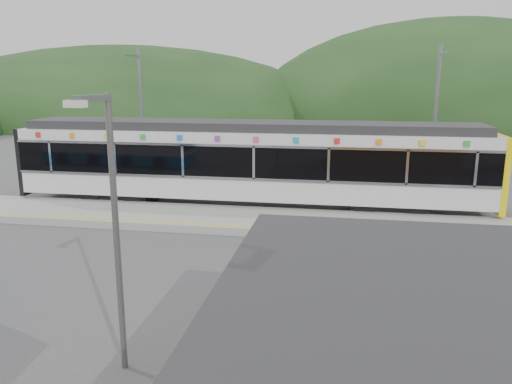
# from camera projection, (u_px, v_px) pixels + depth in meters

# --- Properties ---
(ground) EXTENTS (120.00, 120.00, 0.00)m
(ground) POSITION_uv_depth(u_px,v_px,m) (247.00, 253.00, 16.25)
(ground) COLOR #4C4C4F
(ground) RESTS_ON ground
(hills) EXTENTS (146.00, 149.00, 26.00)m
(hills) POSITION_uv_depth(u_px,v_px,m) (421.00, 218.00, 20.28)
(hills) COLOR #1E3D19
(hills) RESTS_ON ground
(platform) EXTENTS (26.00, 3.20, 0.30)m
(platform) POSITION_uv_depth(u_px,v_px,m) (263.00, 221.00, 19.38)
(platform) COLOR #9E9E99
(platform) RESTS_ON ground
(yellow_line) EXTENTS (26.00, 0.10, 0.01)m
(yellow_line) POSITION_uv_depth(u_px,v_px,m) (258.00, 227.00, 18.10)
(yellow_line) COLOR yellow
(yellow_line) RESTS_ON platform
(train) EXTENTS (20.44, 3.01, 3.74)m
(train) POSITION_uv_depth(u_px,v_px,m) (249.00, 161.00, 21.72)
(train) COLOR black
(train) RESTS_ON ground
(catenary_mast_west) EXTENTS (0.18, 1.80, 7.00)m
(catenary_mast_west) POSITION_uv_depth(u_px,v_px,m) (142.00, 118.00, 24.83)
(catenary_mast_west) COLOR slate
(catenary_mast_west) RESTS_ON ground
(catenary_mast_east) EXTENTS (0.18, 1.80, 7.00)m
(catenary_mast_east) POSITION_uv_depth(u_px,v_px,m) (435.00, 122.00, 22.47)
(catenary_mast_east) COLOR slate
(catenary_mast_east) RESTS_ON ground
(lamp_post) EXTENTS (0.38, 0.99, 5.33)m
(lamp_post) POSITION_uv_depth(u_px,v_px,m) (112.00, 212.00, 9.04)
(lamp_post) COLOR slate
(lamp_post) RESTS_ON ground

